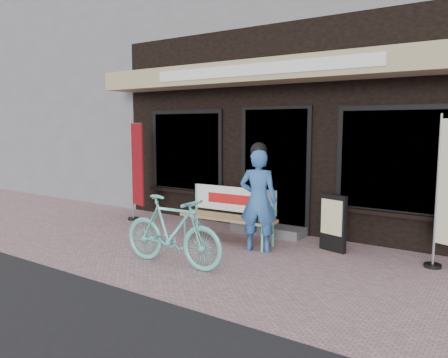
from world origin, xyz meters
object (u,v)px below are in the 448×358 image
Objects in this scene: person at (258,198)px; nobori_red at (137,170)px; menu_stand at (333,222)px; bench at (230,210)px; bicycle at (172,231)px.

nobori_red is (-2.94, 0.41, 0.22)m from person.
person is 1.18m from menu_stand.
bench is 1.00× the size of person.
person is at bearing -28.98° from bicycle.
nobori_red reaches higher than person.
bench is 1.48m from bicycle.
bench is 2.35m from nobori_red.
person is at bearing 10.74° from nobori_red.
bench is 0.75m from person.
bench is at bearing -150.99° from menu_stand.
bicycle is 0.80× the size of nobori_red.
bench is at bearing 143.29° from person.
bench is 0.82× the size of nobori_red.
nobori_red is 3.92m from menu_stand.
menu_stand is (0.93, 0.62, -0.36)m from person.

